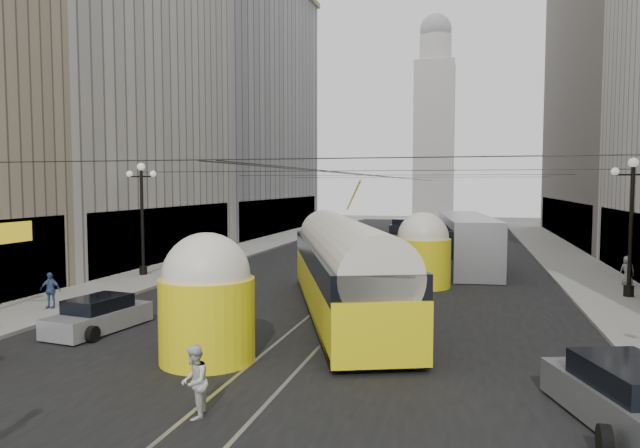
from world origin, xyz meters
The scene contains 22 objects.
ground centered at (0.00, 0.00, 0.00)m, with size 170.00×170.00×0.00m, color slate.
road centered at (0.00, 32.50, 0.00)m, with size 20.00×85.00×0.02m, color black.
sidewalk_left centered at (-12.00, 36.00, 0.07)m, with size 4.00×72.00×0.15m, color gray.
sidewalk_right centered at (12.00, 36.00, 0.07)m, with size 4.00×72.00×0.15m, color gray.
rail_left centered at (-0.75, 32.50, 0.00)m, with size 0.12×85.00×0.04m, color gray.
rail_right centered at (0.75, 32.50, 0.00)m, with size 0.12×85.00×0.04m, color gray.
building_left_mid centered at (-20.00, 24.00, 17.31)m, with size 12.60×20.60×34.60m.
building_left_far centered at (-19.99, 48.00, 14.31)m, with size 12.60×28.60×28.60m.
building_right_far centered at (20.00, 48.00, 16.31)m, with size 12.60×32.60×32.60m.
distant_tower centered at (0.00, 80.00, 14.97)m, with size 6.00×6.00×31.36m.
lamppost_left_mid centered at (-12.60, 18.00, 3.74)m, with size 1.86×0.44×6.37m.
lamppost_right_mid centered at (12.60, 18.00, 3.74)m, with size 1.86×0.44×6.37m.
catenary centered at (0.12, 31.49, 5.88)m, with size 25.00×72.00×0.23m.
streetcar centered at (0.50, 11.76, 1.93)m, with size 8.12×17.04×3.94m.
city_bus centered at (5.28, 26.56, 1.81)m, with size 4.17×13.25×3.30m.
sedan_silver centered at (-7.50, 6.89, 0.57)m, with size 2.15×4.15×1.25m.
sedan_grey centered at (8.88, 2.61, 0.66)m, with size 3.28×4.99×1.46m.
sedan_white_far centered at (3.39, 46.80, 0.62)m, with size 2.48×4.60×1.38m.
sedan_dark_far centered at (-1.72, 52.20, 0.69)m, with size 2.21×4.92×1.53m.
pedestrian_crossing_b centered at (-0.58, 0.77, 0.84)m, with size 0.82×0.64×1.68m, color silver.
pedestrian_sidewalk_right centered at (13.29, 21.12, 0.91)m, with size 0.74×0.46×1.52m, color gray.
pedestrian_sidewalk_left centered at (-11.45, 9.14, 0.90)m, with size 0.88×0.50×1.50m, color #405B8C.
Camera 1 is at (5.40, -10.74, 5.32)m, focal length 32.00 mm.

